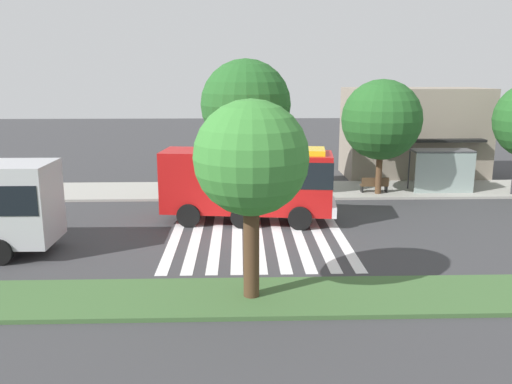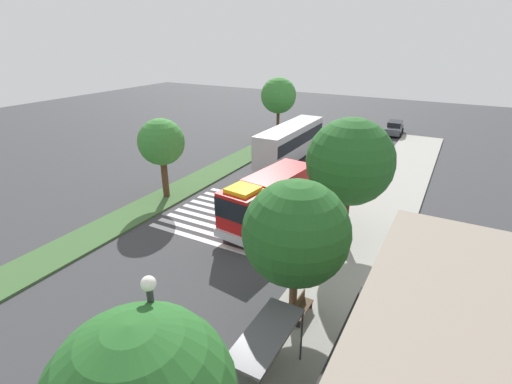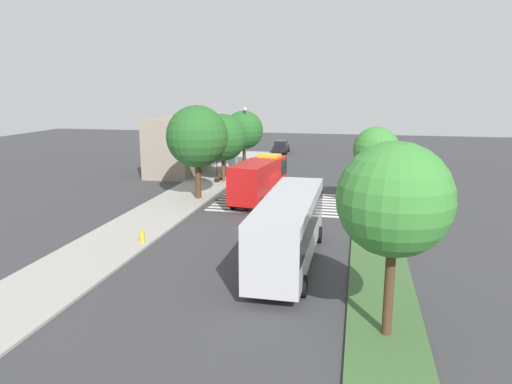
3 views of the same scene
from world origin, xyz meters
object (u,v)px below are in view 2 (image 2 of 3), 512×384
sidewalk_tree_west (296,233)px  fire_truck (266,198)px  transit_bus (290,140)px  median_tree_far_west (279,96)px  street_lamp (160,370)px  fire_hydrant (377,175)px  sidewalk_tree_far_west (350,162)px  parked_car_west (394,128)px  bus_stop_shelter (258,345)px  bench_near_shelter (301,308)px  median_tree_west (161,143)px

sidewalk_tree_west → fire_truck: bearing=-145.1°
transit_bus → median_tree_far_west: 8.94m
street_lamp → fire_truck: bearing=-162.5°
fire_truck → fire_hydrant: (-12.20, 4.69, -1.49)m
street_lamp → sidewalk_tree_far_west: size_ratio=0.89×
parked_car_west → fire_hydrant: 18.06m
bus_stop_shelter → fire_hydrant: 23.56m
street_lamp → median_tree_far_west: (-35.64, -13.83, 1.19)m
median_tree_far_west → fire_hydrant: median_tree_far_west is taller
fire_truck → transit_bus: size_ratio=0.75×
fire_truck → bench_near_shelter: bearing=44.1°
street_lamp → bus_stop_shelter: bearing=169.6°
bus_stop_shelter → median_tree_far_west: 35.11m
parked_car_west → fire_truck: bearing=-9.0°
fire_hydrant → median_tree_far_west: bearing=-121.1°
bus_stop_shelter → fire_truck: bearing=-154.0°
parked_car_west → fire_hydrant: bearing=2.1°
median_tree_far_west → fire_hydrant: size_ratio=10.41×
sidewalk_tree_far_west → median_tree_west: (-0.02, -14.23, -0.74)m
transit_bus → fire_hydrant: bearing=-98.4°
transit_bus → median_tree_west: (13.30, -4.72, 2.35)m
fire_truck → bench_near_shelter: 9.26m
fire_truck → transit_bus: bearing=-155.4°
parked_car_west → sidewalk_tree_far_west: size_ratio=0.62×
fire_truck → median_tree_west: 9.39m
sidewalk_tree_far_west → parked_car_west: bearing=-175.8°
bus_stop_shelter → fire_hydrant: (-23.50, -0.81, -1.40)m
parked_car_west → median_tree_far_west: 16.08m
fire_truck → sidewalk_tree_far_west: sidewalk_tree_far_west is taller
bus_stop_shelter → street_lamp: bearing=-10.4°
transit_bus → sidewalk_tree_west: 23.17m
fire_truck → sidewalk_tree_west: bearing=41.9°
median_tree_far_west → parked_car_west: bearing=128.9°
sidewalk_tree_far_west → median_tree_west: 14.25m
fire_truck → median_tree_far_west: bearing=-149.2°
street_lamp → sidewalk_tree_far_west: bearing=178.5°
fire_truck → bus_stop_shelter: bearing=33.0°
fire_truck → median_tree_far_west: (-20.47, -9.03, 3.34)m
sidewalk_tree_far_west → fire_hydrant: bearing=-177.6°
sidewalk_tree_far_west → fire_hydrant: size_ratio=10.94×
transit_bus → sidewalk_tree_far_west: sidewalk_tree_far_west is taller
bench_near_shelter → median_tree_west: size_ratio=0.26×
bus_stop_shelter → fire_hydrant: size_ratio=5.00×
transit_bus → sidewalk_tree_west: sidewalk_tree_west is taller
transit_bus → bench_near_shelter: 23.14m
transit_bus → fire_hydrant: 9.26m
transit_bus → sidewalk_tree_far_west: (13.33, 9.50, 3.10)m
fire_truck → median_tree_west: (-0.28, -9.03, 2.53)m
fire_truck → street_lamp: (15.17, 4.79, 2.15)m
parked_car_west → sidewalk_tree_west: sidewalk_tree_west is taller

